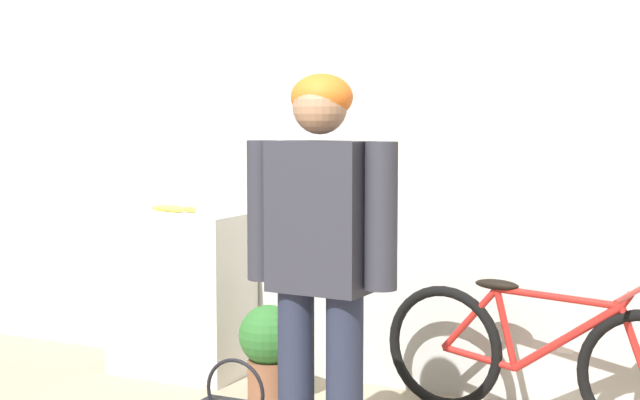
% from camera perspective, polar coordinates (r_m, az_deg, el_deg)
% --- Properties ---
extents(wall_back, '(8.00, 0.07, 2.60)m').
position_cam_1_polar(wall_back, '(4.61, 9.02, 3.44)').
color(wall_back, silver).
rests_on(wall_back, ground_plane).
extents(side_shelf, '(0.75, 0.44, 0.91)m').
position_cam_1_polar(side_shelf, '(5.13, -8.88, -5.90)').
color(side_shelf, beige).
rests_on(side_shelf, ground_plane).
extents(person, '(0.62, 0.24, 1.60)m').
position_cam_1_polar(person, '(3.41, 0.01, -3.06)').
color(person, '#23283D').
rests_on(person, ground_plane).
extents(bicycle, '(1.58, 0.46, 0.69)m').
position_cam_1_polar(bicycle, '(4.32, 13.81, -9.78)').
color(bicycle, black).
rests_on(bicycle, ground_plane).
extents(banana, '(0.32, 0.09, 0.04)m').
position_cam_1_polar(banana, '(5.10, -9.27, -0.55)').
color(banana, '#EAD64C').
rests_on(banana, side_shelf).
extents(potted_plant, '(0.31, 0.31, 0.50)m').
position_cam_1_polar(potted_plant, '(4.57, -3.29, -9.41)').
color(potted_plant, brown).
rests_on(potted_plant, ground_plane).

